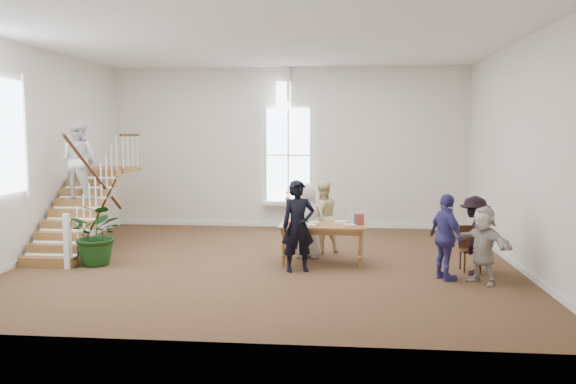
# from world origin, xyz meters

# --- Properties ---
(ground) EXTENTS (10.00, 10.00, 0.00)m
(ground) POSITION_xyz_m (0.00, 0.00, 0.00)
(ground) COLOR #47291C
(ground) RESTS_ON ground
(room_shell) EXTENTS (10.49, 10.00, 10.00)m
(room_shell) POSITION_xyz_m (-0.00, 4.39, 0.40)
(room_shell) COLOR silver
(room_shell) RESTS_ON ground
(staircase) EXTENTS (1.10, 4.10, 2.92)m
(staircase) POSITION_xyz_m (-4.34, 0.75, 1.62)
(staircase) COLOR brown
(staircase) RESTS_ON ground
(library_table) EXTENTS (1.76, 0.91, 0.87)m
(library_table) POSITION_xyz_m (1.11, -0.04, 0.73)
(library_table) COLOR brown
(library_table) RESTS_ON ground
(police_officer) EXTENTS (0.74, 0.59, 1.77)m
(police_officer) POSITION_xyz_m (0.67, -0.69, 0.88)
(police_officer) COLOR black
(police_officer) RESTS_ON ground
(elderly_woman) EXTENTS (0.80, 0.53, 1.61)m
(elderly_woman) POSITION_xyz_m (0.77, 0.56, 0.81)
(elderly_woman) COLOR silver
(elderly_woman) RESTS_ON ground
(person_yellow) EXTENTS (0.98, 0.90, 1.62)m
(person_yellow) POSITION_xyz_m (1.07, 1.06, 0.81)
(person_yellow) COLOR beige
(person_yellow) RESTS_ON ground
(woman_cluster_a) EXTENTS (0.72, 1.00, 1.58)m
(woman_cluster_a) POSITION_xyz_m (3.39, -1.08, 0.79)
(woman_cluster_a) COLOR #3E3784
(woman_cluster_a) RESTS_ON ground
(woman_cluster_b) EXTENTS (0.80, 1.08, 1.49)m
(woman_cluster_b) POSITION_xyz_m (3.99, -0.63, 0.75)
(woman_cluster_b) COLOR black
(woman_cluster_b) RESTS_ON ground
(woman_cluster_c) EXTENTS (1.14, 1.25, 1.39)m
(woman_cluster_c) POSITION_xyz_m (4.00, -1.28, 0.70)
(woman_cluster_c) COLOR beige
(woman_cluster_c) RESTS_ON ground
(floor_plant) EXTENTS (1.29, 1.17, 1.27)m
(floor_plant) POSITION_xyz_m (-3.40, -0.55, 0.64)
(floor_plant) COLOR #143912
(floor_plant) RESTS_ON ground
(side_chair) EXTENTS (0.40, 0.40, 0.87)m
(side_chair) POSITION_xyz_m (4.00, -0.29, 0.48)
(side_chair) COLOR #3A1F0F
(side_chair) RESTS_ON ground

